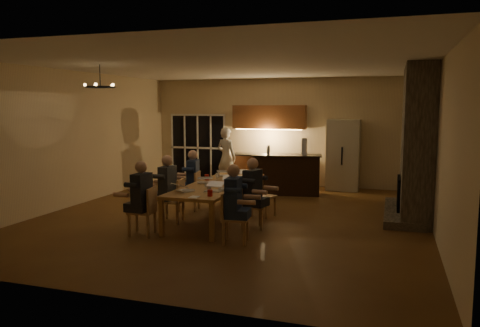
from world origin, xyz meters
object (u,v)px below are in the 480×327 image
Objects in this scene: dining_table at (218,201)px; mug_front at (206,185)px; standing_person at (226,157)px; can_silver at (209,187)px; person_left_far at (193,180)px; can_right at (240,180)px; laptop_f at (246,173)px; chandelier at (100,87)px; laptop_e at (225,171)px; laptop_c at (205,178)px; laptop_b at (214,185)px; plate_far at (248,179)px; chair_right_near at (236,218)px; laptop_d at (230,179)px; person_left_near at (142,198)px; chair_left_near at (142,211)px; mug_back at (217,175)px; plate_near at (225,189)px; redcup_mid at (207,177)px; person_left_mid at (168,189)px; chair_left_mid at (172,200)px; chair_right_mid at (252,206)px; laptop_a at (185,185)px; plate_left at (188,190)px; person_right_mid at (253,193)px; bar_bottle at (268,150)px; mug_mid at (228,178)px; bar_blender at (304,147)px; can_cola at (233,172)px; redcup_near at (210,193)px; chair_right_far at (264,196)px; person_right_near at (233,204)px; bar_island at (287,175)px.

mug_front is (-0.08, -0.45, 0.43)m from dining_table.
standing_person reaches higher than can_silver.
person_left_far is 1.29m from can_right.
chandelier is at bearing -162.68° from laptop_f.
laptop_c is at bearing 73.07° from laptop_e.
laptop_b is 1.23× the size of plate_far.
laptop_d reaches higher than chair_right_near.
person_left_near reaches higher than laptop_c.
chair_left_near is 2.78× the size of laptop_d.
person_left_far is (-1.76, 2.19, 0.24)m from chair_right_near.
plate_near is at bearing -64.21° from mug_back.
person_left_mid is at bearing -116.56° from redcup_mid.
laptop_c is (0.51, 0.55, 0.42)m from chair_left_mid.
laptop_b is 1.00× the size of laptop_e.
chair_right_mid is 3.63× the size of plate_near.
plate_left is (0.05, 0.04, -0.10)m from laptop_a.
chair_left_near is 8.90× the size of mug_front.
person_right_mid is 5.75× the size of bar_bottle.
bar_blender is at bearing 67.52° from mug_mid.
person_right_mid reaches higher than plate_left.
person_left_near reaches higher than can_cola.
bar_bottle is at bearing 85.53° from mug_mid.
chandelier is 3.34m from laptop_e.
dining_table is 27.87× the size of redcup_near.
laptop_b is 2.67× the size of redcup_near.
person_left_far is at bearing 24.03° from laptop_e.
can_cola is 1.00× the size of can_right.
chair_right_far is 8.90× the size of mug_back.
can_cola is at bearing -121.60° from laptop_c.
bar_bottle reaches higher than can_silver.
person_left_near is at bearing -166.54° from redcup_near.
chair_left_mid reaches higher than redcup_mid.
bar_blender reaches higher than plate_left.
chandelier is 5.15× the size of redcup_near.
plate_far is at bearing 135.16° from person_left_mid.
bar_bottle is (1.16, 4.73, 0.76)m from chair_left_near.
standing_person is at bearing -175.28° from person_left_mid.
chair_left_near is at bearing -114.76° from mug_mid.
mug_mid is at bearing 82.36° from dining_table.
plate_far is (0.42, 0.74, 0.38)m from dining_table.
bar_bottle is at bearing 2.24° from person_right_near.
person_left_near is 13.80× the size of mug_back.
standing_person is 14.60× the size of can_silver.
standing_person is 4.76m from can_silver.
redcup_near reaches higher than plate_left.
person_right_near is 2.71m from mug_back.
bar_island is at bearing -3.77° from person_right_near.
laptop_a reaches higher than plate_near.
laptop_b is at bearing 34.87° from chair_right_near.
plate_far is (1.27, 0.11, 0.07)m from person_left_far.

